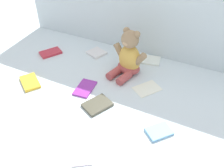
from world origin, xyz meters
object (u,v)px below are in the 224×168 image
Objects in this scene: book_case_0 at (147,88)px; book_case_6 at (82,155)px; book_case_2 at (85,88)px; book_case_1 at (97,105)px; book_case_3 at (51,53)px; teddy_bear at (129,58)px; book_case_4 at (150,60)px; book_case_8 at (159,131)px; book_case_7 at (30,82)px; book_case_5 at (96,53)px.

book_case_0 and book_case_6 have the same top height.
book_case_2 is (-0.30, -0.15, 0.00)m from book_case_0.
book_case_1 is 1.01× the size of book_case_3.
teddy_bear is at bearing -144.80° from book_case_3.
teddy_bear reaches higher than book_case_2.
book_case_8 is (0.23, -0.52, 0.00)m from book_case_4.
book_case_7 is 1.27× the size of book_case_8.
book_case_5 is (-0.41, 0.19, 0.00)m from book_case_0.
book_case_6 is 0.72× the size of book_case_7.
book_case_8 is (0.24, 0.25, 0.00)m from book_case_6.
book_case_3 is 1.02× the size of book_case_4.
teddy_bear is at bearing 111.75° from book_case_1.
book_case_6 is (0.59, -0.57, -0.00)m from book_case_3.
book_case_0 is at bearing 78.59° from book_case_1.
book_case_2 is 0.35m from book_case_5.
book_case_5 is at bearing 145.42° from book_case_1.
book_case_8 reaches higher than book_case_6.
book_case_4 is at bearing 80.23° from teddy_bear.
book_case_8 is at bearing -35.79° from teddy_bear.
book_case_4 is at bearing -25.93° from book_case_8.
book_case_1 is 1.21× the size of book_case_8.
teddy_bear reaches higher than book_case_5.
teddy_bear is 1.93× the size of book_case_2.
book_case_3 is at bearing -162.20° from teddy_bear.
teddy_bear reaches higher than book_case_1.
book_case_0 is at bearing -18.25° from teddy_bear.
book_case_4 is 0.93× the size of book_case_7.
book_case_7 reaches higher than book_case_4.
book_case_7 is at bearing 11.16° from book_case_2.
book_case_0 is at bearing -174.36° from book_case_4.
book_case_1 is at bearing 157.77° from book_case_4.
book_case_6 is at bearing 167.74° from book_case_4.
book_case_6 is at bearing -134.58° from book_case_5.
book_case_8 is at bearing 154.56° from book_case_0.
book_case_2 reaches higher than book_case_0.
book_case_5 is (-0.12, 0.34, 0.00)m from book_case_2.
book_case_4 is at bearing 55.47° from book_case_6.
book_case_2 is 0.46m from book_case_8.
teddy_bear reaches higher than book_case_4.
book_case_0 is 0.30m from book_case_8.
book_case_2 is 1.00× the size of book_case_7.
book_case_8 reaches higher than book_case_2.
book_case_8 reaches higher than book_case_0.
book_case_5 and book_case_8 have the same top height.
book_case_3 is 1.32× the size of book_case_6.
book_case_3 and book_case_5 have the same top height.
book_case_5 reaches higher than book_case_4.
book_case_0 is 0.64m from book_case_7.
teddy_bear is at bearing -88.62° from book_case_5.
teddy_bear is 2.09× the size of book_case_4.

